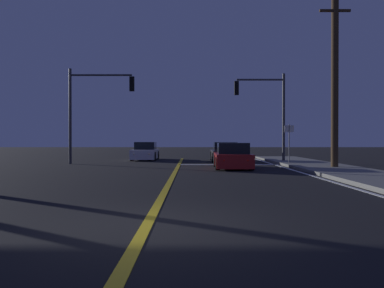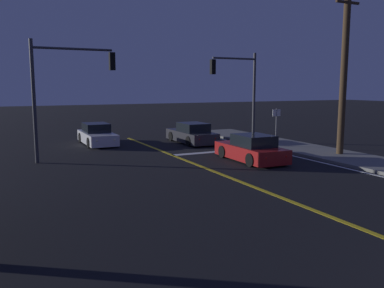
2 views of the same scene
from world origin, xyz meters
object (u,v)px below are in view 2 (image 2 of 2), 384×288
(car_parked_curb_charcoal, at_px, (192,134))
(traffic_signal_near_right, at_px, (239,84))
(car_following_oncoming_white, at_px, (97,135))
(utility_pole_right, at_px, (344,65))
(street_sign_corner, at_px, (276,122))
(traffic_signal_far_left, at_px, (64,81))
(car_distant_tail_red, at_px, (251,149))

(car_parked_curb_charcoal, relative_size, traffic_signal_near_right, 0.79)
(car_following_oncoming_white, bearing_deg, utility_pole_right, 135.99)
(traffic_signal_near_right, distance_m, street_sign_corner, 3.69)
(traffic_signal_far_left, bearing_deg, traffic_signal_near_right, 7.24)
(car_parked_curb_charcoal, height_order, car_following_oncoming_white, same)
(car_parked_curb_charcoal, bearing_deg, street_sign_corner, -51.81)
(traffic_signal_near_right, relative_size, utility_pole_right, 0.63)
(utility_pole_right, bearing_deg, car_parked_curb_charcoal, 120.88)
(street_sign_corner, bearing_deg, traffic_signal_far_left, 173.27)
(traffic_signal_near_right, distance_m, utility_pole_right, 6.92)
(car_following_oncoming_white, height_order, street_sign_corner, street_sign_corner)
(car_distant_tail_red, bearing_deg, street_sign_corner, 38.11)
(utility_pole_right, distance_m, street_sign_corner, 5.07)
(traffic_signal_near_right, bearing_deg, car_following_oncoming_white, -24.25)
(traffic_signal_far_left, distance_m, utility_pole_right, 14.23)
(car_parked_curb_charcoal, distance_m, street_sign_corner, 5.70)
(traffic_signal_near_right, distance_m, traffic_signal_far_left, 11.11)
(car_following_oncoming_white, relative_size, utility_pole_right, 0.48)
(car_distant_tail_red, distance_m, traffic_signal_near_right, 6.97)
(car_distant_tail_red, relative_size, traffic_signal_far_left, 0.73)
(car_parked_curb_charcoal, xyz_separation_m, traffic_signal_near_right, (2.59, -1.62, 3.28))
(utility_pole_right, relative_size, street_sign_corner, 3.88)
(car_following_oncoming_white, bearing_deg, traffic_signal_near_right, 155.72)
(traffic_signal_near_right, bearing_deg, street_sign_corner, 106.87)
(traffic_signal_far_left, relative_size, street_sign_corner, 2.47)
(car_parked_curb_charcoal, xyz_separation_m, utility_pole_right, (4.84, -8.10, 4.23))
(car_following_oncoming_white, height_order, traffic_signal_far_left, traffic_signal_far_left)
(utility_pole_right, xyz_separation_m, street_sign_corner, (-1.40, 3.68, -3.19))
(car_following_oncoming_white, xyz_separation_m, car_distant_tail_red, (5.62, -9.27, 0.00))
(car_distant_tail_red, height_order, street_sign_corner, street_sign_corner)
(traffic_signal_near_right, height_order, street_sign_corner, traffic_signal_near_right)
(traffic_signal_far_left, bearing_deg, car_distant_tail_red, -26.35)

